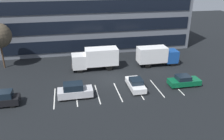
{
  "coord_description": "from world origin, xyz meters",
  "views": [
    {
      "loc": [
        -6.21,
        -30.11,
        14.82
      ],
      "look_at": [
        0.06,
        0.9,
        1.4
      ],
      "focal_mm": 36.62,
      "sensor_mm": 36.0,
      "label": 1
    }
  ],
  "objects_px": {
    "suv_silver": "(75,91)",
    "sedan_forest": "(184,81)",
    "box_truck_white": "(96,58)",
    "sedan_white": "(136,84)",
    "suv_black": "(2,99)",
    "box_truck_blue": "(157,55)"
  },
  "relations": [
    {
      "from": "sedan_white",
      "to": "suv_silver",
      "type": "bearing_deg",
      "value": -174.88
    },
    {
      "from": "box_truck_white",
      "to": "sedan_white",
      "type": "distance_m",
      "value": 9.36
    },
    {
      "from": "suv_silver",
      "to": "sedan_white",
      "type": "bearing_deg",
      "value": 5.12
    },
    {
      "from": "sedan_white",
      "to": "suv_black",
      "type": "xyz_separation_m",
      "value": [
        -17.08,
        -1.01,
        0.16
      ]
    },
    {
      "from": "box_truck_white",
      "to": "box_truck_blue",
      "type": "bearing_deg",
      "value": -1.85
    },
    {
      "from": "box_truck_blue",
      "to": "sedan_forest",
      "type": "height_order",
      "value": "box_truck_blue"
    },
    {
      "from": "box_truck_white",
      "to": "suv_black",
      "type": "height_order",
      "value": "box_truck_white"
    },
    {
      "from": "box_truck_white",
      "to": "suv_silver",
      "type": "bearing_deg",
      "value": -113.95
    },
    {
      "from": "suv_silver",
      "to": "sedan_forest",
      "type": "xyz_separation_m",
      "value": [
        15.36,
        0.31,
        -0.22
      ]
    },
    {
      "from": "sedan_forest",
      "to": "suv_silver",
      "type": "bearing_deg",
      "value": -178.84
    },
    {
      "from": "suv_black",
      "to": "suv_silver",
      "type": "distance_m",
      "value": 8.73
    },
    {
      "from": "suv_black",
      "to": "suv_silver",
      "type": "height_order",
      "value": "suv_silver"
    },
    {
      "from": "sedan_white",
      "to": "box_truck_white",
      "type": "bearing_deg",
      "value": 118.34
    },
    {
      "from": "box_truck_blue",
      "to": "suv_silver",
      "type": "distance_m",
      "value": 16.85
    },
    {
      "from": "box_truck_white",
      "to": "sedan_forest",
      "type": "xyz_separation_m",
      "value": [
        11.4,
        -8.6,
        -1.25
      ]
    },
    {
      "from": "box_truck_white",
      "to": "sedan_white",
      "type": "relative_size",
      "value": 1.74
    },
    {
      "from": "sedan_forest",
      "to": "box_truck_white",
      "type": "bearing_deg",
      "value": 142.98
    },
    {
      "from": "box_truck_blue",
      "to": "box_truck_white",
      "type": "relative_size",
      "value": 0.93
    },
    {
      "from": "box_truck_blue",
      "to": "suv_black",
      "type": "bearing_deg",
      "value": -159.18
    },
    {
      "from": "box_truck_blue",
      "to": "box_truck_white",
      "type": "bearing_deg",
      "value": 178.15
    },
    {
      "from": "box_truck_blue",
      "to": "sedan_white",
      "type": "height_order",
      "value": "box_truck_blue"
    },
    {
      "from": "sedan_white",
      "to": "sedan_forest",
      "type": "distance_m",
      "value": 7.02
    }
  ]
}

